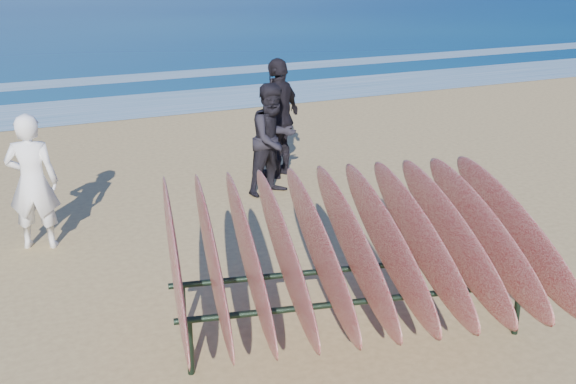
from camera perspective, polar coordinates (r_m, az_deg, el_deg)
name	(u,v)px	position (r m, az deg, el deg)	size (l,w,h in m)	color
ground	(322,307)	(7.19, 2.67, -9.08)	(120.00, 120.00, 0.00)	tan
foam_near	(114,108)	(16.26, -13.61, 6.50)	(160.00, 160.00, 0.00)	white
foam_far	(86,81)	(19.65, -15.67, 8.43)	(160.00, 160.00, 0.00)	white
surfboard_rack	(352,243)	(6.36, 5.12, -4.07)	(3.63, 3.19, 1.46)	black
person_white	(32,182)	(8.77, -19.54, 0.76)	(0.59, 0.38, 1.60)	white
person_dark_a	(273,139)	(10.12, -1.18, 4.19)	(0.77, 0.60, 1.59)	black
person_dark_b	(279,118)	(10.90, -0.71, 5.86)	(1.06, 0.44, 1.81)	black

